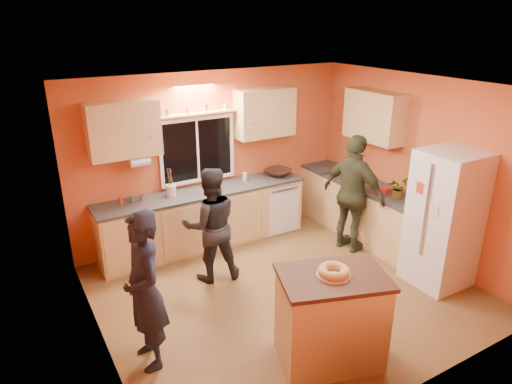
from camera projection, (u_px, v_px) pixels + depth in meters
ground at (285, 291)px, 5.91m from camera, size 4.50×4.50×0.00m
room_shell at (278, 162)px, 5.71m from camera, size 4.54×4.04×2.61m
back_counter at (226, 213)px, 7.12m from camera, size 4.23×0.62×0.90m
right_counter at (372, 215)px, 7.07m from camera, size 0.62×1.84×0.90m
refrigerator at (444, 219)px, 5.83m from camera, size 0.72×0.70×1.80m
island at (330, 318)px, 4.56m from camera, size 1.21×1.00×1.00m
bundt_pastry at (334, 271)px, 4.37m from camera, size 0.31×0.31×0.09m
person_left at (145, 291)px, 4.42m from camera, size 0.40×0.61×1.67m
person_center at (211, 225)px, 5.95m from camera, size 0.87×0.74×1.56m
person_right at (354, 194)px, 6.68m from camera, size 0.64×1.11×1.78m
mixing_bowl at (278, 172)px, 7.42m from camera, size 0.52×0.52×0.10m
utensil_crock at (171, 191)px, 6.55m from camera, size 0.14×0.14×0.17m
potted_plant at (398, 188)px, 6.46m from camera, size 0.34×0.31×0.32m
red_box at (385, 190)px, 6.71m from camera, size 0.18×0.14×0.07m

